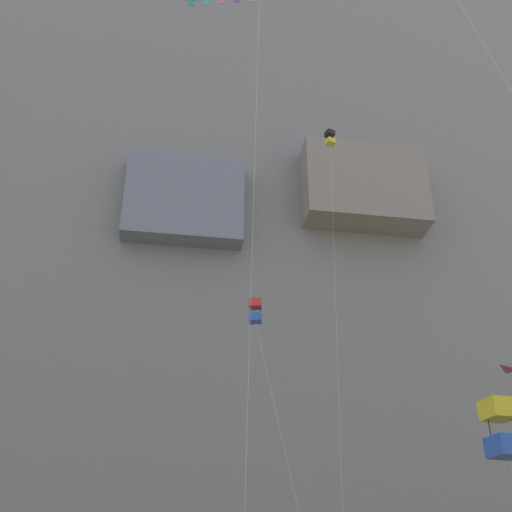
# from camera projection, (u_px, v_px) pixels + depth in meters

# --- Properties ---
(cliff_face) EXTENTS (180.00, 28.81, 79.44)m
(cliff_face) POSITION_uv_depth(u_px,v_px,m) (178.00, 258.00, 76.05)
(cliff_face) COLOR gray
(cliff_face) RESTS_ON ground
(kite_box_upper_left) EXTENTS (3.18, 6.31, 34.68)m
(kite_box_upper_left) POSITION_uv_depth(u_px,v_px,m) (330.00, 141.00, 47.48)
(kite_box_upper_left) COLOR black
(kite_box_upper_left) RESTS_ON ground
(kite_box_mid_left) EXTENTS (2.38, 2.20, 8.73)m
(kite_box_mid_left) POSITION_uv_depth(u_px,v_px,m) (502.00, 428.00, 19.09)
(kite_box_mid_left) COLOR yellow
(kite_box_mid_left) RESTS_ON ground
(kite_banner_mid_right) EXTENTS (4.04, 2.30, 32.25)m
(kite_banner_mid_right) POSITION_uv_depth(u_px,v_px,m) (227.00, 50.00, 32.31)
(kite_banner_mid_right) COLOR black
(kite_banner_mid_right) RESTS_ON ground
(kite_box_low_left) EXTENTS (2.82, 3.75, 16.17)m
(kite_box_low_left) POSITION_uv_depth(u_px,v_px,m) (256.00, 313.00, 30.44)
(kite_box_low_left) COLOR red
(kite_box_low_left) RESTS_ON ground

